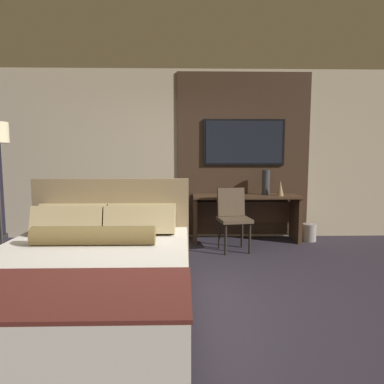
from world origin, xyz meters
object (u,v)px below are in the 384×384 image
Objects in this scene: book at (232,194)px; waste_bin at (309,232)px; desk at (245,210)px; vase_tall at (266,182)px; vase_short at (280,188)px; bed at (87,282)px; desk_chair at (233,213)px; tv at (244,142)px.

book is 1.41m from waste_bin.
vase_tall is at bearing 7.76° from desk.
bed is at bearing -131.61° from vase_short.
desk is 7.02× the size of vase_short.
desk_chair is at bearing 55.37° from bed.
desk_chair is 0.95m from vase_tall.
book reaches higher than waste_bin.
waste_bin is at bearing -3.67° from desk.
desk is at bearing 168.19° from vase_short.
book is at bearing 60.25° from bed.
vase_tall is (0.62, 0.59, 0.40)m from desk_chair.
tv reaches higher than vase_short.
book is (1.59, 2.78, 0.41)m from bed.
waste_bin is at bearing -4.77° from book.
desk is 1.87× the size of desk_chair.
waste_bin is (1.26, -0.10, -0.63)m from book.
desk_chair is (1.52, 2.20, 0.19)m from bed.
desk is 6.10× the size of waste_bin.
desk is 1.27× the size of tv.
vase_tall is 1.08m from waste_bin.
bed is 3.28m from desk.
vase_short is at bearing 18.70° from desk_chair.
vase_tall reaches higher than bed.
vase_short is (2.34, 2.63, 0.52)m from bed.
tv is (1.80, 2.96, 1.25)m from bed.
desk_chair is at bearing -136.56° from vase_tall.
tv is at bearing 152.90° from vase_tall.
desk is at bearing 176.33° from waste_bin.
vase_tall is 1.66× the size of vase_short.
tv reaches higher than book.
book is (-0.55, -0.01, -0.19)m from vase_tall.
desk is 0.66m from vase_short.
tv reaches higher than waste_bin.
waste_bin is (1.04, -0.07, -0.37)m from desk.
tv reaches higher than vase_tall.
bed is at bearing -133.77° from desk_chair.
tv is 1.82m from waste_bin.
tv is 5.55× the size of vase_short.
bed is 1.32× the size of desk.
bed is 1.68× the size of tv.
vase_short is (0.82, 0.43, 0.32)m from desk_chair.
vase_short is at bearing -174.98° from waste_bin.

